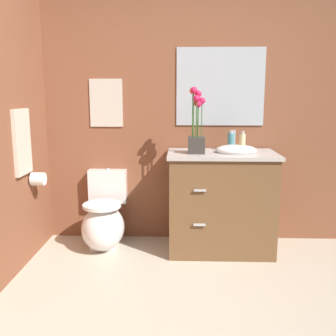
{
  "coord_description": "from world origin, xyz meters",
  "views": [
    {
      "loc": [
        -0.19,
        -1.81,
        1.37
      ],
      "look_at": [
        -0.3,
        1.42,
        0.76
      ],
      "focal_mm": 40.87,
      "sensor_mm": 36.0,
      "label": 1
    }
  ],
  "objects_px": {
    "wall_mirror": "(220,87)",
    "lotion_bottle": "(231,142)",
    "vanity_cabinet": "(221,201)",
    "soap_bottle": "(242,143)",
    "toilet_paper_roll": "(38,179)",
    "toilet": "(104,222)",
    "hanging_towel": "(22,142)",
    "flower_vase": "(197,130)",
    "wall_poster": "(106,103)"
  },
  "relations": [
    {
      "from": "lotion_bottle",
      "to": "wall_mirror",
      "type": "relative_size",
      "value": 0.23
    },
    {
      "from": "toilet_paper_roll",
      "to": "hanging_towel",
      "type": "bearing_deg",
      "value": -111.15
    },
    {
      "from": "wall_poster",
      "to": "toilet_paper_roll",
      "type": "height_order",
      "value": "wall_poster"
    },
    {
      "from": "vanity_cabinet",
      "to": "soap_bottle",
      "type": "xyz_separation_m",
      "value": [
        0.17,
        -0.01,
        0.52
      ]
    },
    {
      "from": "hanging_towel",
      "to": "toilet_paper_roll",
      "type": "xyz_separation_m",
      "value": [
        0.06,
        0.14,
        -0.33
      ]
    },
    {
      "from": "flower_vase",
      "to": "soap_bottle",
      "type": "height_order",
      "value": "flower_vase"
    },
    {
      "from": "soap_bottle",
      "to": "wall_poster",
      "type": "bearing_deg",
      "value": 166.1
    },
    {
      "from": "wall_poster",
      "to": "toilet_paper_roll",
      "type": "bearing_deg",
      "value": -137.47
    },
    {
      "from": "vanity_cabinet",
      "to": "soap_bottle",
      "type": "bearing_deg",
      "value": -2.9
    },
    {
      "from": "toilet",
      "to": "flower_vase",
      "type": "distance_m",
      "value": 1.18
    },
    {
      "from": "vanity_cabinet",
      "to": "toilet",
      "type": "bearing_deg",
      "value": 178.57
    },
    {
      "from": "soap_bottle",
      "to": "toilet_paper_roll",
      "type": "distance_m",
      "value": 1.76
    },
    {
      "from": "toilet",
      "to": "vanity_cabinet",
      "type": "height_order",
      "value": "vanity_cabinet"
    },
    {
      "from": "soap_bottle",
      "to": "lotion_bottle",
      "type": "height_order",
      "value": "soap_bottle"
    },
    {
      "from": "soap_bottle",
      "to": "hanging_towel",
      "type": "distance_m",
      "value": 1.81
    },
    {
      "from": "toilet",
      "to": "hanging_towel",
      "type": "distance_m",
      "value": 1.01
    },
    {
      "from": "flower_vase",
      "to": "toilet_paper_roll",
      "type": "height_order",
      "value": "flower_vase"
    },
    {
      "from": "flower_vase",
      "to": "soap_bottle",
      "type": "bearing_deg",
      "value": 5.96
    },
    {
      "from": "lotion_bottle",
      "to": "toilet_paper_roll",
      "type": "distance_m",
      "value": 1.7
    },
    {
      "from": "soap_bottle",
      "to": "toilet",
      "type": "bearing_deg",
      "value": 178.37
    },
    {
      "from": "toilet",
      "to": "vanity_cabinet",
      "type": "relative_size",
      "value": 0.65
    },
    {
      "from": "wall_mirror",
      "to": "wall_poster",
      "type": "bearing_deg",
      "value": 180.0
    },
    {
      "from": "toilet",
      "to": "wall_mirror",
      "type": "bearing_deg",
      "value": 14.26
    },
    {
      "from": "soap_bottle",
      "to": "wall_mirror",
      "type": "relative_size",
      "value": 0.23
    },
    {
      "from": "toilet",
      "to": "toilet_paper_roll",
      "type": "height_order",
      "value": "toilet_paper_roll"
    },
    {
      "from": "vanity_cabinet",
      "to": "hanging_towel",
      "type": "distance_m",
      "value": 1.74
    },
    {
      "from": "toilet",
      "to": "hanging_towel",
      "type": "xyz_separation_m",
      "value": [
        -0.56,
        -0.34,
        0.77
      ]
    },
    {
      "from": "wall_mirror",
      "to": "hanging_towel",
      "type": "xyz_separation_m",
      "value": [
        -1.61,
        -0.61,
        -0.44
      ]
    },
    {
      "from": "vanity_cabinet",
      "to": "wall_mirror",
      "type": "bearing_deg",
      "value": 90.51
    },
    {
      "from": "wall_mirror",
      "to": "hanging_towel",
      "type": "bearing_deg",
      "value": -159.42
    },
    {
      "from": "wall_mirror",
      "to": "hanging_towel",
      "type": "distance_m",
      "value": 1.78
    },
    {
      "from": "toilet",
      "to": "toilet_paper_roll",
      "type": "xyz_separation_m",
      "value": [
        -0.51,
        -0.2,
        0.44
      ]
    },
    {
      "from": "toilet",
      "to": "lotion_bottle",
      "type": "xyz_separation_m",
      "value": [
        1.14,
        0.09,
        0.73
      ]
    },
    {
      "from": "toilet",
      "to": "vanity_cabinet",
      "type": "distance_m",
      "value": 1.08
    },
    {
      "from": "hanging_towel",
      "to": "soap_bottle",
      "type": "bearing_deg",
      "value": 9.67
    },
    {
      "from": "toilet",
      "to": "wall_poster",
      "type": "height_order",
      "value": "wall_poster"
    },
    {
      "from": "vanity_cabinet",
      "to": "wall_mirror",
      "type": "xyz_separation_m",
      "value": [
        -0.0,
        0.29,
        0.99
      ]
    },
    {
      "from": "wall_mirror",
      "to": "toilet_paper_roll",
      "type": "height_order",
      "value": "wall_mirror"
    },
    {
      "from": "vanity_cabinet",
      "to": "lotion_bottle",
      "type": "xyz_separation_m",
      "value": [
        0.09,
        0.12,
        0.51
      ]
    },
    {
      "from": "soap_bottle",
      "to": "hanging_towel",
      "type": "bearing_deg",
      "value": -170.33
    },
    {
      "from": "flower_vase",
      "to": "wall_mirror",
      "type": "distance_m",
      "value": 0.55
    },
    {
      "from": "flower_vase",
      "to": "lotion_bottle",
      "type": "xyz_separation_m",
      "value": [
        0.31,
        0.17,
        -0.12
      ]
    },
    {
      "from": "wall_mirror",
      "to": "toilet_paper_roll",
      "type": "relative_size",
      "value": 7.27
    },
    {
      "from": "lotion_bottle",
      "to": "hanging_towel",
      "type": "relative_size",
      "value": 0.35
    },
    {
      "from": "wall_mirror",
      "to": "lotion_bottle",
      "type": "bearing_deg",
      "value": -63.59
    },
    {
      "from": "toilet",
      "to": "wall_mirror",
      "type": "xyz_separation_m",
      "value": [
        1.05,
        0.27,
        1.21
      ]
    },
    {
      "from": "wall_poster",
      "to": "hanging_towel",
      "type": "height_order",
      "value": "wall_poster"
    },
    {
      "from": "lotion_bottle",
      "to": "hanging_towel",
      "type": "xyz_separation_m",
      "value": [
        -1.7,
        -0.43,
        0.04
      ]
    },
    {
      "from": "toilet",
      "to": "hanging_towel",
      "type": "relative_size",
      "value": 1.33
    },
    {
      "from": "lotion_bottle",
      "to": "wall_mirror",
      "type": "xyz_separation_m",
      "value": [
        -0.09,
        0.18,
        0.48
      ]
    }
  ]
}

